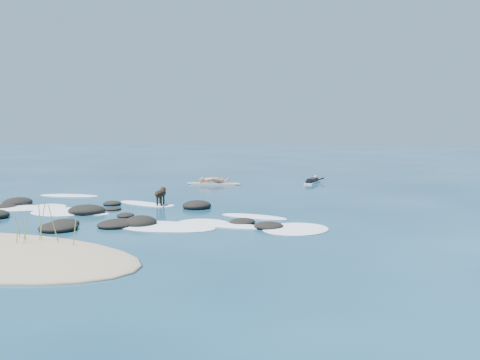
% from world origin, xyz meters
% --- Properties ---
extents(ground, '(160.00, 160.00, 0.00)m').
position_xyz_m(ground, '(0.00, 0.00, 0.00)').
color(ground, '#0A2642').
rests_on(ground, ground).
extents(dune_grass, '(4.25, 1.59, 1.16)m').
position_xyz_m(dune_grass, '(-0.05, -7.41, 0.60)').
color(dune_grass, '#76994A').
rests_on(dune_grass, ground).
extents(reef_rocks, '(12.68, 7.49, 0.65)m').
position_xyz_m(reef_rocks, '(-2.01, -2.94, 0.11)').
color(reef_rocks, black).
rests_on(reef_rocks, ground).
extents(breaking_foam, '(15.25, 7.37, 0.12)m').
position_xyz_m(breaking_foam, '(-0.02, -1.55, 0.01)').
color(breaking_foam, white).
rests_on(breaking_foam, ground).
extents(standing_surfer_rig, '(3.15, 1.13, 1.80)m').
position_xyz_m(standing_surfer_rig, '(-2.06, 9.54, 0.71)').
color(standing_surfer_rig, beige).
rests_on(standing_surfer_rig, ground).
extents(paddling_surfer_rig, '(1.03, 2.28, 0.40)m').
position_xyz_m(paddling_surfer_rig, '(2.95, 12.51, 0.14)').
color(paddling_surfer_rig, white).
rests_on(paddling_surfer_rig, ground).
extents(dog, '(0.53, 1.20, 0.78)m').
position_xyz_m(dog, '(-0.41, 1.01, 0.52)').
color(dog, black).
rests_on(dog, ground).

